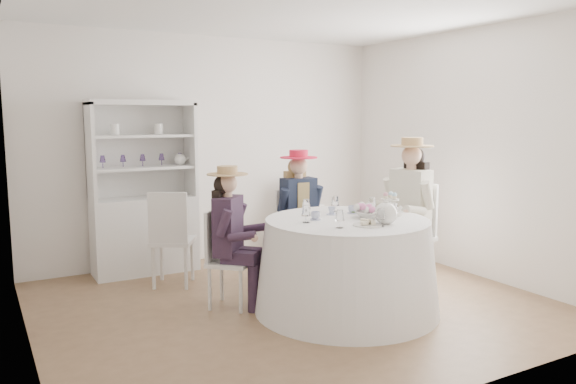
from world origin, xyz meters
TOP-DOWN VIEW (x-y plane):
  - ground at (0.00, 0.00)m, footprint 4.50×4.50m
  - ceiling at (0.00, 0.00)m, footprint 4.50×4.50m
  - wall_back at (0.00, 2.00)m, footprint 4.50×0.00m
  - wall_front at (0.00, -2.00)m, footprint 4.50×0.00m
  - wall_left at (-2.25, 0.00)m, footprint 0.00×4.50m
  - wall_right at (2.25, 0.00)m, footprint 0.00×4.50m
  - tea_table at (0.33, -0.38)m, footprint 1.66×1.66m
  - hutch at (-0.91, 1.77)m, footprint 1.28×0.78m
  - side_table at (1.08, 1.66)m, footprint 0.47×0.47m
  - hatbox at (1.08, 1.66)m, footprint 0.41×0.41m
  - guest_left at (-0.54, 0.21)m, footprint 0.56×0.55m
  - guest_mid at (0.46, 0.67)m, footprint 0.50×0.53m
  - guest_right at (1.34, -0.06)m, footprint 0.61×0.58m
  - spare_chair at (-0.83, 1.07)m, footprint 0.57×0.57m
  - teacup_a at (0.06, -0.28)m, footprint 0.10×0.10m
  - teacup_b at (0.34, -0.12)m, footprint 0.09×0.09m
  - teacup_c at (0.54, -0.17)m, footprint 0.11×0.11m
  - flower_bowl at (0.52, -0.46)m, footprint 0.30×0.30m
  - flower_arrangement at (0.53, -0.38)m, footprint 0.17×0.16m
  - table_teapot at (0.50, -0.71)m, footprint 0.27×0.19m
  - sandwich_plate at (0.31, -0.71)m, footprint 0.25×0.25m
  - cupcake_stand at (0.79, -0.41)m, footprint 0.22×0.22m
  - stemware_set at (0.33, -0.38)m, footprint 0.87×0.87m

SIDE VIEW (x-z plane):
  - ground at x=0.00m, z-range 0.00..0.00m
  - side_table at x=1.08m, z-range 0.00..0.63m
  - tea_table at x=0.33m, z-range 0.00..0.84m
  - spare_chair at x=-0.83m, z-range 0.04..1.04m
  - hutch at x=-0.91m, z-range -0.28..1.65m
  - guest_left at x=-0.54m, z-range 0.08..1.39m
  - guest_mid at x=0.46m, z-range 0.09..1.49m
  - hatbox at x=1.08m, z-range 0.63..0.95m
  - sandwich_plate at x=0.31m, z-range 0.83..0.88m
  - guest_right at x=1.34m, z-range 0.10..1.64m
  - flower_bowl at x=0.52m, z-range 0.84..0.90m
  - teacup_b at x=0.34m, z-range 0.84..0.90m
  - teacup_c at x=0.54m, z-range 0.84..0.91m
  - teacup_a at x=0.06m, z-range 0.84..0.91m
  - stemware_set at x=0.33m, z-range 0.84..0.99m
  - cupcake_stand at x=0.79m, z-range 0.81..1.02m
  - flower_arrangement at x=0.53m, z-range 0.89..0.95m
  - table_teapot at x=0.50m, z-range 0.83..1.03m
  - wall_back at x=0.00m, z-range -0.90..3.60m
  - wall_front at x=0.00m, z-range -0.90..3.60m
  - wall_left at x=-2.25m, z-range -0.90..3.60m
  - wall_right at x=2.25m, z-range -0.90..3.60m
  - ceiling at x=0.00m, z-range 2.70..2.70m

